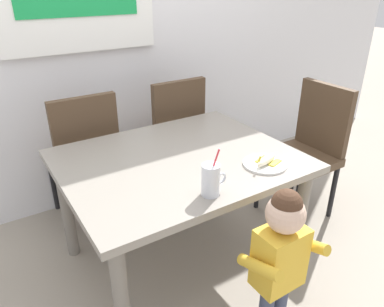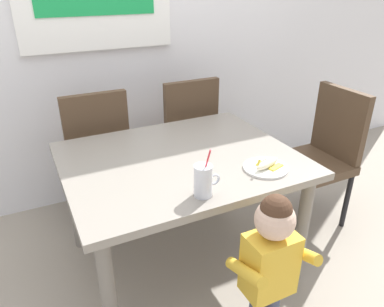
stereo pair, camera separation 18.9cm
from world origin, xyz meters
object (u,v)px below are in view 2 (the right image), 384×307
milk_cup (203,182)px  snack_plate (266,168)px  toddler_standing (270,258)px  peeled_banana (267,164)px  dining_table (180,172)px  dining_chair_right (185,130)px  dining_chair_left (96,147)px  dining_chair_far (323,150)px

milk_cup → snack_plate: 0.42m
toddler_standing → peeled_banana: bearing=57.6°
dining_table → dining_chair_right: 0.83m
dining_chair_left → milk_cup: 1.18m
toddler_standing → peeled_banana: 0.49m
toddler_standing → milk_cup: size_ratio=3.40×
toddler_standing → dining_chair_far: bearing=35.6°
dining_chair_far → milk_cup: bearing=-70.7°
dining_chair_right → snack_plate: size_ratio=4.17×
toddler_standing → peeled_banana: (0.23, 0.37, 0.23)m
toddler_standing → peeled_banana: size_ratio=4.78×
dining_chair_left → dining_chair_far: 1.57m
milk_cup → peeled_banana: 0.42m
dining_table → dining_chair_right: bearing=63.0°
dining_chair_right → dining_chair_left: bearing=0.8°
dining_table → dining_chair_far: dining_chair_far is taller
dining_chair_left → dining_chair_far: size_ratio=1.00×
dining_chair_right → dining_chair_far: same height
milk_cup → snack_plate: (0.40, 0.08, -0.06)m
dining_table → snack_plate: (0.34, -0.32, 0.10)m
dining_chair_left → dining_chair_right: same height
dining_table → toddler_standing: (0.11, -0.69, -0.10)m
dining_chair_right → milk_cup: 1.25m
dining_chair_left → dining_chair_right: (0.69, 0.01, 0.00)m
dining_table → milk_cup: (-0.07, -0.40, 0.16)m
dining_chair_right → snack_plate: bearing=87.8°
dining_table → dining_chair_far: (1.07, 0.00, -0.09)m
dining_chair_right → peeled_banana: dining_chair_right is taller
dining_chair_left → dining_chair_right: 0.69m
milk_cup → peeled_banana: bearing=10.3°
snack_plate → dining_chair_far: bearing=23.4°
toddler_standing → dining_table: bearing=98.9°
dining_table → dining_chair_right: dining_chair_right is taller
dining_chair_left → peeled_banana: dining_chair_left is taller
dining_table → snack_plate: 0.47m
dining_chair_right → toddler_standing: 1.46m
dining_chair_left → dining_chair_far: same height
milk_cup → snack_plate: milk_cup is taller
dining_chair_right → toddler_standing: dining_chair_right is taller
peeled_banana → toddler_standing: bearing=-122.4°
milk_cup → snack_plate: size_ratio=1.07×
dining_chair_left → milk_cup: size_ratio=3.89×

